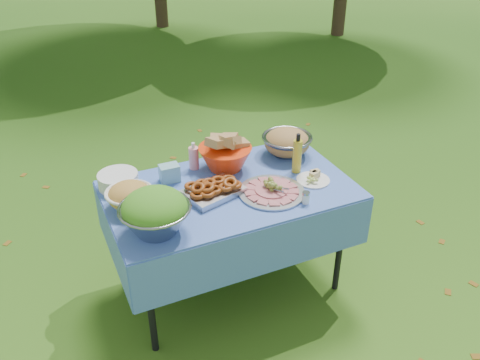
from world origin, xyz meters
The scene contains 14 objects.
ground centered at (0.00, 0.00, 0.00)m, with size 80.00×80.00×0.00m, color #0C3209.
picnic_table centered at (0.00, 0.00, 0.38)m, with size 1.46×0.86×0.76m, color #84B9FF.
salad_bowl centered at (-0.52, -0.23, 0.88)m, with size 0.38×0.38×0.25m, color gray, non-canonical shape.
pasta_bowl_white centered at (-0.59, 0.06, 0.84)m, with size 0.27×0.27×0.15m, color white, non-canonical shape.
plate_stack centered at (-0.60, 0.30, 0.81)m, with size 0.24×0.24×0.09m, color white.
wipes_box centered at (-0.30, 0.24, 0.81)m, with size 0.12×0.09×0.11m, color #83C0CA.
sanitizer_bottle centered at (-0.11, 0.32, 0.85)m, with size 0.06×0.06×0.18m, color pink.
bread_bowl centered at (0.08, 0.24, 0.87)m, with size 0.34×0.34×0.23m, color #F83B0F, non-canonical shape.
pasta_bowl_steel centered at (0.53, 0.25, 0.85)m, with size 0.33×0.33×0.18m, color gray, non-canonical shape.
fried_tray centered at (-0.12, -0.02, 0.80)m, with size 0.33×0.23×0.08m, color silver.
charcuterie_platter centered at (0.20, -0.15, 0.81)m, with size 0.39×0.39×0.09m, color #A7A9AE.
oil_bottle centered at (0.47, 0.02, 0.89)m, with size 0.06×0.06×0.26m, color gold.
cheese_plate centered at (0.50, -0.13, 0.79)m, with size 0.21×0.21×0.06m, color white.
shaker centered at (0.33, -0.32, 0.80)m, with size 0.05×0.05×0.07m, color white.
Camera 1 is at (-1.01, -2.37, 2.37)m, focal length 38.00 mm.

